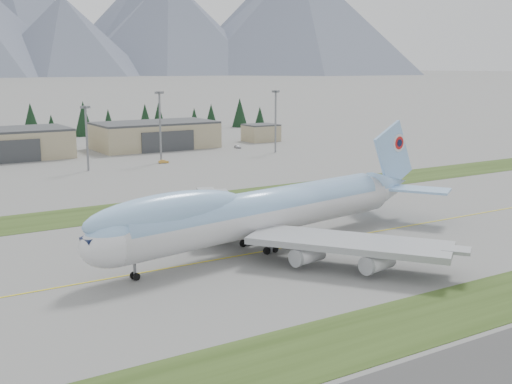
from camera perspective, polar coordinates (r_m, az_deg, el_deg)
ground at (r=115.40m, az=-0.67°, el=-5.55°), size 7000.00×7000.00×0.00m
grass_strip_near at (r=86.88m, az=12.57°, el=-11.57°), size 400.00×14.00×0.08m
grass_strip_far at (r=154.55m, az=-9.27°, el=-1.39°), size 400.00×18.00×0.08m
taxiway_line_main at (r=115.40m, az=-0.67°, el=-5.55°), size 400.00×0.40×0.02m
boeing_747_freighter at (r=117.04m, az=0.56°, el=-1.71°), size 82.19×69.70×21.55m
hangar_center at (r=249.88m, az=-21.79°, el=3.97°), size 48.00×26.60×10.80m
hangar_right at (r=266.53m, az=-8.97°, el=5.03°), size 48.00×26.60×10.80m
control_shed at (r=287.87m, az=0.44°, el=5.30°), size 14.00×12.00×7.60m
service_vehicle_b at (r=224.85m, az=-8.21°, el=2.55°), size 3.73×1.94×1.17m
service_vehicle_c at (r=263.58m, az=-1.65°, el=3.92°), size 1.78×4.14×1.19m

